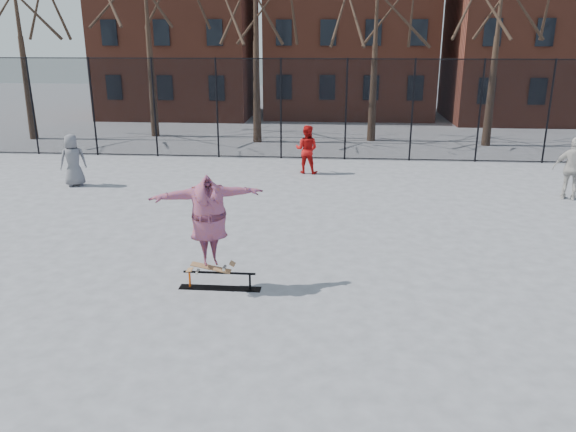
# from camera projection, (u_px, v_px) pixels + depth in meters

# --- Properties ---
(ground) EXTENTS (100.00, 100.00, 0.00)m
(ground) POSITION_uv_depth(u_px,v_px,m) (288.00, 300.00, 10.64)
(ground) COLOR slate
(skate_rail) EXTENTS (1.63, 0.25, 0.36)m
(skate_rail) POSITION_uv_depth(u_px,v_px,m) (220.00, 282.00, 11.08)
(skate_rail) COLOR black
(skate_rail) RESTS_ON ground
(skateboard) EXTENTS (0.85, 0.20, 0.10)m
(skateboard) POSITION_uv_depth(u_px,v_px,m) (211.00, 269.00, 11.01)
(skateboard) COLOR #97633C
(skateboard) RESTS_ON skate_rail
(skater) EXTENTS (2.25, 1.39, 1.78)m
(skater) POSITION_uv_depth(u_px,v_px,m) (209.00, 224.00, 10.73)
(skater) COLOR #563C97
(skater) RESTS_ON skateboard
(bystander_grey) EXTENTS (1.01, 0.91, 1.73)m
(bystander_grey) POSITION_uv_depth(u_px,v_px,m) (73.00, 160.00, 18.58)
(bystander_grey) COLOR slate
(bystander_grey) RESTS_ON ground
(bystander_red) EXTENTS (0.97, 0.82, 1.75)m
(bystander_red) POSITION_uv_depth(u_px,v_px,m) (307.00, 149.00, 20.33)
(bystander_red) COLOR red
(bystander_red) RESTS_ON ground
(bystander_white) EXTENTS (1.21, 0.85, 1.91)m
(bystander_white) POSITION_uv_depth(u_px,v_px,m) (573.00, 169.00, 16.96)
(bystander_white) COLOR #BBB5AD
(bystander_white) RESTS_ON ground
(fence) EXTENTS (34.03, 0.07, 4.00)m
(fence) POSITION_uv_depth(u_px,v_px,m) (315.00, 108.00, 22.35)
(fence) COLOR black
(fence) RESTS_ON ground
(rowhouses) EXTENTS (29.00, 7.00, 13.00)m
(rowhouses) POSITION_uv_depth(u_px,v_px,m) (337.00, 14.00, 33.41)
(rowhouses) COLOR brown
(rowhouses) RESTS_ON ground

